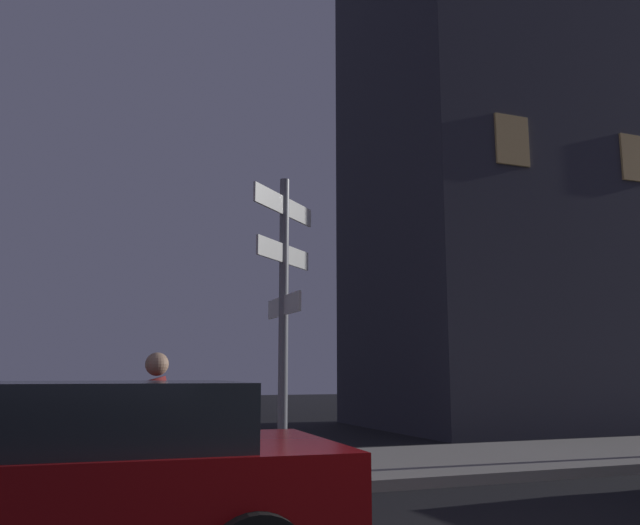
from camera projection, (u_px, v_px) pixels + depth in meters
sidewalk_kerb at (222, 474)px, 8.87m from camera, size 40.00×3.28×0.14m
signpost at (284, 298)px, 8.17m from camera, size 1.10×1.28×3.74m
car_near_left at (33, 479)px, 4.23m from camera, size 4.32×2.23×1.36m
cyclist at (148, 447)px, 6.03m from camera, size 1.82×0.36×1.61m
building_right_block at (542, 57)px, 20.04m from camera, size 11.09×6.36×21.94m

